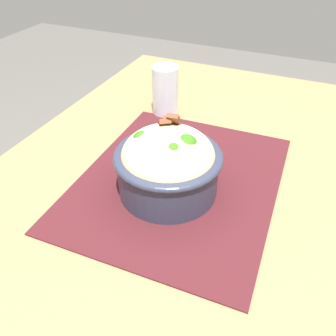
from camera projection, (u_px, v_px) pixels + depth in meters
The scene contains 5 objects.
table at pixel (185, 215), 0.70m from camera, with size 1.18×0.77×0.76m.
placemat at pixel (179, 180), 0.67m from camera, with size 0.44×0.36×0.00m, color #47191E.
bowl at pixel (168, 163), 0.61m from camera, with size 0.22×0.22×0.14m.
fork at pixel (186, 149), 0.74m from camera, with size 0.03×0.13×0.00m.
drinking_glass at pixel (165, 94), 0.85m from camera, with size 0.06×0.06×0.12m.
Camera 1 is at (-0.47, -0.17, 1.19)m, focal length 37.95 mm.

